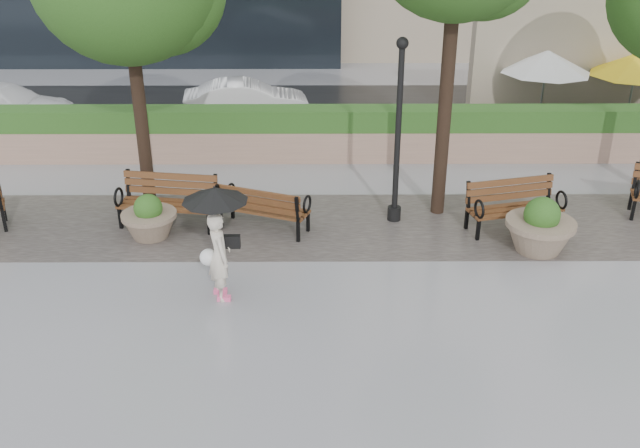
{
  "coord_description": "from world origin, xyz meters",
  "views": [
    {
      "loc": [
        0.06,
        -10.38,
        6.39
      ],
      "look_at": [
        0.11,
        0.74,
        1.1
      ],
      "focal_mm": 40.0,
      "sensor_mm": 36.0,
      "label": 1
    }
  ],
  "objects_px": {
    "planter_right": "(540,231)",
    "car_right": "(247,101)",
    "bench_2": "(264,217)",
    "pedestrian": "(217,232)",
    "bench_3": "(513,216)",
    "planter_left": "(150,221)",
    "bench_1": "(169,212)",
    "car_left": "(3,106)",
    "lamppost": "(397,145)"
  },
  "relations": [
    {
      "from": "bench_1",
      "to": "planter_right",
      "type": "relative_size",
      "value": 1.57
    },
    {
      "from": "car_left",
      "to": "car_right",
      "type": "relative_size",
      "value": 1.15
    },
    {
      "from": "bench_3",
      "to": "planter_left",
      "type": "distance_m",
      "value": 7.35
    },
    {
      "from": "bench_2",
      "to": "pedestrian",
      "type": "distance_m",
      "value": 2.82
    },
    {
      "from": "lamppost",
      "to": "pedestrian",
      "type": "xyz_separation_m",
      "value": [
        -3.27,
        -3.07,
        -0.45
      ]
    },
    {
      "from": "bench_2",
      "to": "pedestrian",
      "type": "height_order",
      "value": "pedestrian"
    },
    {
      "from": "planter_left",
      "to": "car_right",
      "type": "distance_m",
      "value": 7.95
    },
    {
      "from": "bench_2",
      "to": "car_left",
      "type": "distance_m",
      "value": 10.66
    },
    {
      "from": "bench_2",
      "to": "lamppost",
      "type": "height_order",
      "value": "lamppost"
    },
    {
      "from": "bench_3",
      "to": "lamppost",
      "type": "height_order",
      "value": "lamppost"
    },
    {
      "from": "bench_1",
      "to": "planter_left",
      "type": "distance_m",
      "value": 0.6
    },
    {
      "from": "planter_right",
      "to": "pedestrian",
      "type": "height_order",
      "value": "pedestrian"
    },
    {
      "from": "car_left",
      "to": "car_right",
      "type": "height_order",
      "value": "car_left"
    },
    {
      "from": "lamppost",
      "to": "planter_right",
      "type": "bearing_deg",
      "value": -28.31
    },
    {
      "from": "planter_right",
      "to": "bench_3",
      "type": "bearing_deg",
      "value": 105.21
    },
    {
      "from": "bench_2",
      "to": "car_right",
      "type": "distance_m",
      "value": 7.61
    },
    {
      "from": "planter_right",
      "to": "car_right",
      "type": "relative_size",
      "value": 0.36
    },
    {
      "from": "planter_left",
      "to": "lamppost",
      "type": "bearing_deg",
      "value": 8.95
    },
    {
      "from": "lamppost",
      "to": "bench_1",
      "type": "bearing_deg",
      "value": -176.91
    },
    {
      "from": "planter_right",
      "to": "bench_2",
      "type": "bearing_deg",
      "value": 169.9
    },
    {
      "from": "bench_2",
      "to": "planter_right",
      "type": "xyz_separation_m",
      "value": [
        5.34,
        -0.95,
        0.14
      ]
    },
    {
      "from": "car_left",
      "to": "pedestrian",
      "type": "bearing_deg",
      "value": -137.07
    },
    {
      "from": "bench_1",
      "to": "car_left",
      "type": "xyz_separation_m",
      "value": [
        -6.04,
        6.8,
        0.3
      ]
    },
    {
      "from": "lamppost",
      "to": "car_right",
      "type": "distance_m",
      "value": 8.05
    },
    {
      "from": "planter_left",
      "to": "pedestrian",
      "type": "xyz_separation_m",
      "value": [
        1.69,
        -2.28,
        0.86
      ]
    },
    {
      "from": "bench_1",
      "to": "planter_right",
      "type": "bearing_deg",
      "value": -0.24
    },
    {
      "from": "bench_1",
      "to": "planter_left",
      "type": "relative_size",
      "value": 1.9
    },
    {
      "from": "bench_1",
      "to": "car_left",
      "type": "relative_size",
      "value": 0.49
    },
    {
      "from": "bench_3",
      "to": "pedestrian",
      "type": "xyz_separation_m",
      "value": [
        -5.65,
        -2.59,
        0.91
      ]
    },
    {
      "from": "planter_right",
      "to": "car_left",
      "type": "relative_size",
      "value": 0.31
    },
    {
      "from": "pedestrian",
      "to": "planter_right",
      "type": "bearing_deg",
      "value": -94.56
    },
    {
      "from": "bench_3",
      "to": "planter_right",
      "type": "xyz_separation_m",
      "value": [
        0.26,
        -0.94,
        0.13
      ]
    },
    {
      "from": "bench_1",
      "to": "planter_right",
      "type": "xyz_separation_m",
      "value": [
        7.32,
        -1.17,
        0.12
      ]
    },
    {
      "from": "bench_1",
      "to": "pedestrian",
      "type": "xyz_separation_m",
      "value": [
        1.41,
        -2.81,
        0.9
      ]
    },
    {
      "from": "planter_right",
      "to": "pedestrian",
      "type": "bearing_deg",
      "value": -164.42
    },
    {
      "from": "bench_2",
      "to": "bench_1",
      "type": "bearing_deg",
      "value": 15.72
    },
    {
      "from": "bench_3",
      "to": "pedestrian",
      "type": "height_order",
      "value": "pedestrian"
    },
    {
      "from": "bench_1",
      "to": "bench_3",
      "type": "xyz_separation_m",
      "value": [
        7.06,
        -0.22,
        -0.01
      ]
    },
    {
      "from": "planter_right",
      "to": "lamppost",
      "type": "bearing_deg",
      "value": 151.69
    },
    {
      "from": "planter_right",
      "to": "car_left",
      "type": "xyz_separation_m",
      "value": [
        -13.36,
        7.96,
        0.18
      ]
    },
    {
      "from": "bench_1",
      "to": "bench_2",
      "type": "relative_size",
      "value": 1.07
    },
    {
      "from": "car_left",
      "to": "car_right",
      "type": "bearing_deg",
      "value": -80.62
    },
    {
      "from": "bench_3",
      "to": "car_right",
      "type": "relative_size",
      "value": 0.55
    },
    {
      "from": "planter_left",
      "to": "car_right",
      "type": "xyz_separation_m",
      "value": [
        1.26,
        7.85,
        0.25
      ]
    },
    {
      "from": "lamppost",
      "to": "pedestrian",
      "type": "bearing_deg",
      "value": -136.87
    },
    {
      "from": "planter_right",
      "to": "lamppost",
      "type": "relative_size",
      "value": 0.35
    },
    {
      "from": "planter_left",
      "to": "bench_2",
      "type": "bearing_deg",
      "value": 7.91
    },
    {
      "from": "lamppost",
      "to": "planter_left",
      "type": "bearing_deg",
      "value": -171.05
    },
    {
      "from": "bench_2",
      "to": "bench_3",
      "type": "bearing_deg",
      "value": -158.15
    },
    {
      "from": "bench_1",
      "to": "planter_left",
      "type": "bearing_deg",
      "value": -109.18
    }
  ]
}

